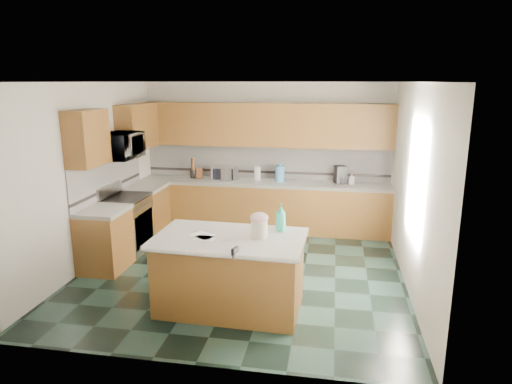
% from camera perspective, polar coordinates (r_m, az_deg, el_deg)
% --- Properties ---
extents(floor, '(4.60, 4.60, 0.00)m').
position_cam_1_polar(floor, '(6.78, -1.78, -9.89)').
color(floor, black).
rests_on(floor, ground).
extents(ceiling, '(4.60, 4.60, 0.00)m').
position_cam_1_polar(ceiling, '(6.21, -1.97, 13.59)').
color(ceiling, white).
rests_on(ceiling, ground).
extents(wall_back, '(4.60, 0.04, 2.70)m').
position_cam_1_polar(wall_back, '(8.60, 1.26, 4.59)').
color(wall_back, white).
rests_on(wall_back, ground).
extents(wall_front, '(4.60, 0.04, 2.70)m').
position_cam_1_polar(wall_front, '(4.19, -8.31, -5.38)').
color(wall_front, white).
rests_on(wall_front, ground).
extents(wall_left, '(0.04, 4.60, 2.70)m').
position_cam_1_polar(wall_left, '(7.19, -20.31, 1.93)').
color(wall_left, white).
rests_on(wall_left, ground).
extents(wall_right, '(0.04, 4.60, 2.70)m').
position_cam_1_polar(wall_right, '(6.32, 19.20, 0.49)').
color(wall_right, white).
rests_on(wall_right, ground).
extents(back_base_cab, '(4.60, 0.60, 0.86)m').
position_cam_1_polar(back_base_cab, '(8.49, 0.90, -1.89)').
color(back_base_cab, '#4A2E12').
rests_on(back_base_cab, ground).
extents(back_countertop, '(4.60, 0.64, 0.06)m').
position_cam_1_polar(back_countertop, '(8.38, 0.92, 1.14)').
color(back_countertop, white).
rests_on(back_countertop, back_base_cab).
extents(back_upper_cab, '(4.60, 0.33, 0.78)m').
position_cam_1_polar(back_upper_cab, '(8.35, 1.09, 8.40)').
color(back_upper_cab, '#4A2E12').
rests_on(back_upper_cab, wall_back).
extents(back_backsplash, '(4.60, 0.02, 0.63)m').
position_cam_1_polar(back_backsplash, '(8.59, 1.22, 3.80)').
color(back_backsplash, silver).
rests_on(back_backsplash, back_countertop).
extents(back_accent_band, '(4.60, 0.01, 0.05)m').
position_cam_1_polar(back_accent_band, '(8.62, 1.21, 2.52)').
color(back_accent_band, black).
rests_on(back_accent_band, back_countertop).
extents(left_base_cab_rear, '(0.60, 0.82, 0.86)m').
position_cam_1_polar(left_base_cab_rear, '(8.38, -13.53, -2.49)').
color(left_base_cab_rear, '#4A2E12').
rests_on(left_base_cab_rear, ground).
extents(left_counter_rear, '(0.64, 0.82, 0.06)m').
position_cam_1_polar(left_counter_rear, '(8.26, -13.70, 0.57)').
color(left_counter_rear, white).
rests_on(left_counter_rear, left_base_cab_rear).
extents(left_base_cab_front, '(0.60, 0.72, 0.86)m').
position_cam_1_polar(left_base_cab_front, '(7.07, -18.39, -5.85)').
color(left_base_cab_front, '#4A2E12').
rests_on(left_base_cab_front, ground).
extents(left_counter_front, '(0.64, 0.72, 0.06)m').
position_cam_1_polar(left_counter_front, '(6.93, -18.68, -2.27)').
color(left_counter_front, white).
rests_on(left_counter_front, left_base_cab_front).
extents(left_backsplash, '(0.02, 2.30, 0.63)m').
position_cam_1_polar(left_backsplash, '(7.67, -18.00, 1.92)').
color(left_backsplash, silver).
rests_on(left_backsplash, wall_left).
extents(left_accent_band, '(0.01, 2.30, 0.05)m').
position_cam_1_polar(left_accent_band, '(7.70, -17.86, 0.50)').
color(left_accent_band, black).
rests_on(left_accent_band, wall_left).
extents(left_upper_cab_rear, '(0.33, 1.09, 0.78)m').
position_cam_1_polar(left_upper_cab_rear, '(8.28, -14.61, 7.92)').
color(left_upper_cab_rear, '#4A2E12').
rests_on(left_upper_cab_rear, wall_left).
extents(left_upper_cab_front, '(0.33, 0.72, 0.78)m').
position_cam_1_polar(left_upper_cab_front, '(6.80, -20.36, 6.34)').
color(left_upper_cab_front, '#4A2E12').
rests_on(left_upper_cab_front, wall_left).
extents(range_body, '(0.60, 0.76, 0.88)m').
position_cam_1_polar(range_body, '(7.69, -15.83, -4.02)').
color(range_body, '#B7B7BC').
rests_on(range_body, ground).
extents(range_oven_door, '(0.02, 0.68, 0.55)m').
position_cam_1_polar(range_oven_door, '(7.58, -13.83, -4.46)').
color(range_oven_door, black).
rests_on(range_oven_door, range_body).
extents(range_cooktop, '(0.62, 0.78, 0.04)m').
position_cam_1_polar(range_cooktop, '(7.57, -16.06, -0.70)').
color(range_cooktop, black).
rests_on(range_cooktop, range_body).
extents(range_handle, '(0.02, 0.66, 0.02)m').
position_cam_1_polar(range_handle, '(7.46, -13.78, -1.70)').
color(range_handle, '#B7B7BC').
rests_on(range_handle, range_body).
extents(range_backguard, '(0.06, 0.76, 0.18)m').
position_cam_1_polar(range_backguard, '(7.65, -17.87, 0.26)').
color(range_backguard, '#B7B7BC').
rests_on(range_backguard, range_body).
extents(microwave, '(0.50, 0.73, 0.41)m').
position_cam_1_polar(microwave, '(7.41, -16.48, 5.55)').
color(microwave, '#B7B7BC').
rests_on(microwave, wall_left).
extents(island_base, '(1.71, 1.01, 0.86)m').
position_cam_1_polar(island_base, '(5.61, -3.26, -10.30)').
color(island_base, '#4A2E12').
rests_on(island_base, ground).
extents(island_top, '(1.81, 1.11, 0.06)m').
position_cam_1_polar(island_top, '(5.44, -3.32, -5.87)').
color(island_top, white).
rests_on(island_top, island_base).
extents(island_bullnose, '(1.78, 0.11, 0.06)m').
position_cam_1_polar(island_bullnose, '(4.96, -4.71, -7.87)').
color(island_bullnose, white).
rests_on(island_bullnose, island_base).
extents(treat_jar, '(0.24, 0.24, 0.20)m').
position_cam_1_polar(treat_jar, '(5.37, 0.41, -4.64)').
color(treat_jar, silver).
rests_on(treat_jar, island_top).
extents(treat_jar_lid, '(0.22, 0.22, 0.13)m').
position_cam_1_polar(treat_jar_lid, '(5.33, 0.42, -3.26)').
color(treat_jar_lid, '#CDA0A7').
rests_on(treat_jar_lid, treat_jar).
extents(treat_jar_knob, '(0.07, 0.02, 0.02)m').
position_cam_1_polar(treat_jar_knob, '(5.31, 0.42, -2.78)').
color(treat_jar_knob, tan).
rests_on(treat_jar_knob, treat_jar_lid).
extents(treat_jar_knob_end_l, '(0.04, 0.04, 0.04)m').
position_cam_1_polar(treat_jar_knob_end_l, '(5.32, 0.04, -2.76)').
color(treat_jar_knob_end_l, tan).
rests_on(treat_jar_knob_end_l, treat_jar_lid).
extents(treat_jar_knob_end_r, '(0.04, 0.04, 0.04)m').
position_cam_1_polar(treat_jar_knob_end_r, '(5.31, 0.79, -2.80)').
color(treat_jar_knob_end_r, tan).
rests_on(treat_jar_knob_end_r, treat_jar_lid).
extents(soap_bottle_island, '(0.16, 0.16, 0.34)m').
position_cam_1_polar(soap_bottle_island, '(5.57, 3.12, -3.21)').
color(soap_bottle_island, '#2BB696').
rests_on(soap_bottle_island, island_top).
extents(paper_sheet_a, '(0.26, 0.21, 0.00)m').
position_cam_1_polar(paper_sheet_a, '(5.40, -6.35, -5.75)').
color(paper_sheet_a, white).
rests_on(paper_sheet_a, island_top).
extents(paper_sheet_b, '(0.36, 0.33, 0.00)m').
position_cam_1_polar(paper_sheet_b, '(5.49, -6.64, -5.42)').
color(paper_sheet_b, white).
rests_on(paper_sheet_b, island_top).
extents(clamp_body, '(0.07, 0.12, 0.10)m').
position_cam_1_polar(clamp_body, '(4.93, -2.64, -7.51)').
color(clamp_body, black).
rests_on(clamp_body, island_top).
extents(clamp_handle, '(0.02, 0.08, 0.02)m').
position_cam_1_polar(clamp_handle, '(4.87, -2.81, -8.01)').
color(clamp_handle, black).
rests_on(clamp_handle, island_top).
extents(knife_block, '(0.12, 0.15, 0.22)m').
position_cam_1_polar(knife_block, '(8.67, -7.05, 2.35)').
color(knife_block, '#472814').
rests_on(knife_block, back_countertop).
extents(utensil_crock, '(0.12, 0.12, 0.15)m').
position_cam_1_polar(utensil_crock, '(8.74, -7.82, 2.26)').
color(utensil_crock, black).
rests_on(utensil_crock, back_countertop).
extents(utensil_bundle, '(0.07, 0.07, 0.23)m').
position_cam_1_polar(utensil_bundle, '(8.71, -7.86, 3.49)').
color(utensil_bundle, '#472814').
rests_on(utensil_bundle, utensil_crock).
extents(toaster_oven, '(0.50, 0.44, 0.24)m').
position_cam_1_polar(toaster_oven, '(8.54, -3.95, 2.39)').
color(toaster_oven, '#B7B7BC').
rests_on(toaster_oven, back_countertop).
extents(toaster_oven_door, '(0.38, 0.01, 0.20)m').
position_cam_1_polar(toaster_oven_door, '(8.41, -4.17, 2.21)').
color(toaster_oven_door, black).
rests_on(toaster_oven_door, toaster_oven).
extents(paper_towel, '(0.11, 0.11, 0.25)m').
position_cam_1_polar(paper_towel, '(8.46, 0.17, 2.35)').
color(paper_towel, white).
rests_on(paper_towel, back_countertop).
extents(paper_towel_base, '(0.17, 0.17, 0.01)m').
position_cam_1_polar(paper_towel_base, '(8.49, 0.17, 1.57)').
color(paper_towel_base, '#B7B7BC').
rests_on(paper_towel_base, back_countertop).
extents(water_jug, '(0.17, 0.17, 0.28)m').
position_cam_1_polar(water_jug, '(8.36, 3.01, 2.30)').
color(water_jug, '#4C90CB').
rests_on(water_jug, back_countertop).
extents(water_jug_neck, '(0.08, 0.08, 0.04)m').
position_cam_1_polar(water_jug_neck, '(8.33, 3.02, 3.39)').
color(water_jug_neck, '#4C90CB').
rests_on(water_jug_neck, water_jug).
extents(coffee_maker, '(0.24, 0.25, 0.32)m').
position_cam_1_polar(coffee_maker, '(8.32, 10.50, 2.16)').
color(coffee_maker, black).
rests_on(coffee_maker, back_countertop).
extents(coffee_carafe, '(0.13, 0.13, 0.13)m').
position_cam_1_polar(coffee_carafe, '(8.30, 10.47, 1.46)').
color(coffee_carafe, black).
rests_on(coffee_carafe, back_countertop).
extents(soap_bottle_back, '(0.10, 0.10, 0.20)m').
position_cam_1_polar(soap_bottle_back, '(8.31, 11.86, 1.67)').
color(soap_bottle_back, white).
rests_on(soap_bottle_back, back_countertop).
extents(soap_back_cap, '(0.02, 0.02, 0.03)m').
position_cam_1_polar(soap_back_cap, '(8.29, 11.90, 2.46)').
color(soap_back_cap, red).
rests_on(soap_back_cap, soap_bottle_back).
extents(window_light_proxy, '(0.02, 1.40, 1.10)m').
position_cam_1_polar(window_light_proxy, '(6.09, 19.32, 1.45)').
color(window_light_proxy, white).
rests_on(window_light_proxy, wall_right).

